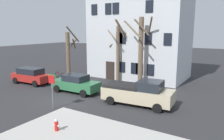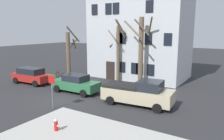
{
  "view_description": "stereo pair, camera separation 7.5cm",
  "coord_description": "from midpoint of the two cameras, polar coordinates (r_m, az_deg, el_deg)",
  "views": [
    {
      "loc": [
        12.54,
        -12.71,
        5.73
      ],
      "look_at": [
        2.41,
        3.47,
        2.17
      ],
      "focal_mm": 34.86,
      "sensor_mm": 36.0,
      "label": 1
    },
    {
      "loc": [
        12.6,
        -12.67,
        5.73
      ],
      "look_at": [
        2.41,
        3.47,
        2.17
      ],
      "focal_mm": 34.86,
      "sensor_mm": 36.0,
      "label": 2
    }
  ],
  "objects": [
    {
      "name": "building_main",
      "position": [
        26.66,
        7.16,
        10.38
      ],
      "size": [
        11.6,
        6.99,
        11.21
      ],
      "color": "silver",
      "rests_on": "ground_plane"
    },
    {
      "name": "tree_bare_far",
      "position": [
        21.92,
        7.46,
        5.29
      ],
      "size": [
        2.9,
        2.91,
        6.96
      ],
      "color": "brown",
      "rests_on": "ground_plane"
    },
    {
      "name": "tree_bare_mid",
      "position": [
        23.88,
        1.5,
        5.1
      ],
      "size": [
        2.44,
        2.58,
        6.82
      ],
      "color": "brown",
      "rests_on": "ground_plane"
    },
    {
      "name": "car_green_sedan",
      "position": [
        20.35,
        -9.57,
        -3.5
      ],
      "size": [
        4.58,
        2.09,
        1.68
      ],
      "color": "#2D6B42",
      "rests_on": "ground_plane"
    },
    {
      "name": "street_sign_pole",
      "position": [
        16.25,
        -15.61,
        -3.82
      ],
      "size": [
        0.76,
        0.07,
        2.57
      ],
      "color": "slate",
      "rests_on": "ground_plane"
    },
    {
      "name": "tree_bare_near",
      "position": [
        26.57,
        -11.36,
        4.32
      ],
      "size": [
        2.16,
        2.18,
        6.14
      ],
      "color": "brown",
      "rests_on": "ground_plane"
    },
    {
      "name": "pickup_truck_beige",
      "position": [
        16.91,
        6.8,
        -5.91
      ],
      "size": [
        5.57,
        2.63,
        1.98
      ],
      "color": "#C6B793",
      "rests_on": "ground_plane"
    },
    {
      "name": "bicycle_leaning",
      "position": [
        26.75,
        -13.61,
        -1.31
      ],
      "size": [
        1.74,
        0.31,
        1.03
      ],
      "color": "black",
      "rests_on": "ground_plane"
    },
    {
      "name": "car_red_wagon",
      "position": [
        24.88,
        -20.56,
        -1.36
      ],
      "size": [
        4.48,
        2.14,
        1.69
      ],
      "color": "#AD231E",
      "rests_on": "ground_plane"
    },
    {
      "name": "fire_hydrant",
      "position": [
        12.97,
        -14.54,
        -13.69
      ],
      "size": [
        0.42,
        0.22,
        0.7
      ],
      "color": "red",
      "rests_on": "sidewalk_slab"
    },
    {
      "name": "ground_plane",
      "position": [
        18.76,
        -12.15,
        -7.48
      ],
      "size": [
        120.0,
        120.0,
        0.0
      ],
      "primitive_type": "plane",
      "color": "#2D2D30"
    }
  ]
}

